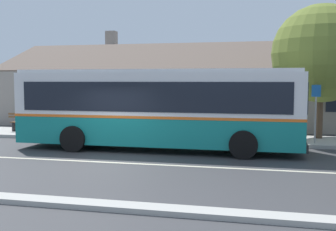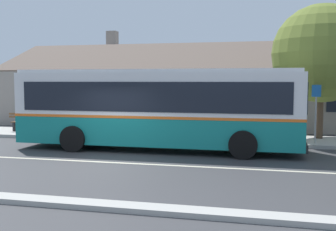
% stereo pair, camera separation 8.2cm
% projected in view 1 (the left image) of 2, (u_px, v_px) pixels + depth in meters
% --- Properties ---
extents(ground_plane, '(300.00, 300.00, 0.00)m').
position_uv_depth(ground_plane, '(100.00, 162.00, 14.06)').
color(ground_plane, '#38383A').
extents(sidewalk_far, '(60.00, 3.00, 0.15)m').
position_uv_depth(sidewalk_far, '(149.00, 137.00, 19.87)').
color(sidewalk_far, '#ADAAA3').
rests_on(sidewalk_far, ground).
extents(curb_near, '(60.00, 0.50, 0.12)m').
position_uv_depth(curb_near, '(17.00, 199.00, 9.45)').
color(curb_near, '#ADAAA3').
rests_on(curb_near, ground).
extents(lane_divider_stripe, '(60.00, 0.16, 0.01)m').
position_uv_depth(lane_divider_stripe, '(100.00, 162.00, 14.06)').
color(lane_divider_stripe, beige).
rests_on(lane_divider_stripe, ground).
extents(community_building, '(23.60, 10.66, 6.23)m').
position_uv_depth(community_building, '(196.00, 95.00, 27.97)').
color(community_building, gray).
rests_on(community_building, ground).
extents(transit_bus, '(11.04, 2.79, 3.14)m').
position_uv_depth(transit_bus, '(158.00, 107.00, 16.44)').
color(transit_bus, '#147F7A').
rests_on(transit_bus, ground).
extents(bench_by_building, '(1.71, 0.51, 0.94)m').
position_uv_depth(bench_by_building, '(26.00, 123.00, 21.25)').
color(bench_by_building, brown).
rests_on(bench_by_building, sidewalk_far).
extents(bench_down_street, '(1.51, 0.51, 0.94)m').
position_uv_depth(bench_down_street, '(107.00, 126.00, 19.97)').
color(bench_down_street, brown).
rests_on(bench_down_street, sidewalk_far).
extents(street_tree_primary, '(4.31, 4.31, 6.05)m').
position_uv_depth(street_tree_primary, '(319.00, 56.00, 18.51)').
color(street_tree_primary, '#4C3828').
rests_on(street_tree_primary, ground).
extents(bus_stop_sign, '(0.36, 0.07, 2.40)m').
position_uv_depth(bus_stop_sign, '(316.00, 107.00, 17.07)').
color(bus_stop_sign, gray).
rests_on(bus_stop_sign, sidewalk_far).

